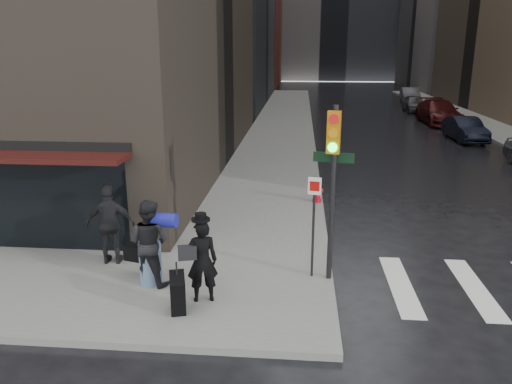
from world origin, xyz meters
TOP-DOWN VIEW (x-y plane):
  - ground at (0.00, 0.00)m, footprint 140.00×140.00m
  - sidewalk_left at (0.00, 27.00)m, footprint 4.00×50.00m
  - sidewalk_right at (13.50, 27.00)m, footprint 3.00×50.00m
  - man_overcoat at (-0.78, -0.45)m, footprint 0.97×1.17m
  - man_jeans at (-1.98, 0.35)m, footprint 1.32×1.00m
  - man_greycoat at (-3.19, 1.30)m, footprint 1.17×0.57m
  - traffic_light at (1.85, 0.84)m, footprint 0.95×0.52m
  - fire_hydrant at (1.80, 6.66)m, footprint 0.40×0.30m
  - parked_car_2 at (10.50, 19.65)m, footprint 1.64×4.12m
  - parked_car_3 at (10.76, 26.43)m, footprint 2.41×5.62m
  - parked_car_4 at (10.53, 33.21)m, footprint 1.71×3.97m
  - parked_car_5 at (11.55, 39.99)m, footprint 1.91×4.55m

SIDE VIEW (x-z plane):
  - ground at x=0.00m, z-range 0.00..0.00m
  - sidewalk_left at x=0.00m, z-range 0.00..0.15m
  - sidewalk_right at x=13.50m, z-range 0.00..0.15m
  - fire_hydrant at x=1.80m, z-range 0.11..0.81m
  - parked_car_2 at x=10.50m, z-range 0.00..1.33m
  - parked_car_4 at x=10.53m, z-range 0.00..1.34m
  - parked_car_5 at x=11.55m, z-range 0.00..1.46m
  - parked_car_3 at x=10.76m, z-range 0.00..1.61m
  - man_overcoat at x=-0.78m, z-range -0.01..1.89m
  - man_jeans at x=-1.98m, z-range 0.15..2.04m
  - man_greycoat at x=-3.19m, z-range 0.15..2.08m
  - traffic_light at x=1.85m, z-range 0.71..4.54m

